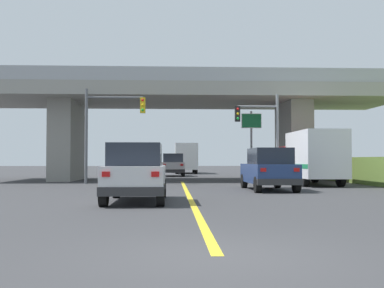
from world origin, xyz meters
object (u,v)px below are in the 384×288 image
Objects in this scene: suv_lead at (136,173)px; traffic_signal_farside at (106,122)px; suv_crossing at (269,169)px; traffic_signal_nearside at (263,128)px; sedan_oncoming at (173,165)px; semi_truck_distant at (186,158)px; box_truck at (312,157)px; highway_sign at (251,130)px.

traffic_signal_farside is at bearing 102.49° from suv_lead.
traffic_signal_farside reaches higher than suv_crossing.
traffic_signal_nearside is (1.05, 6.67, 2.47)m from suv_crossing.
semi_truck_distant reaches higher than sedan_oncoming.
traffic_signal_nearside reaches higher than suv_lead.
semi_truck_distant is at bearing 75.81° from traffic_signal_farside.
suv_crossing is 0.81× the size of traffic_signal_farside.
box_truck is 6.08m from highway_sign.
suv_crossing is at bearing 45.49° from suv_lead.
semi_truck_distant reaches higher than box_truck.
semi_truck_distant is (2.77, 34.43, 0.66)m from suv_lead.
semi_truck_distant reaches higher than suv_lead.
sedan_oncoming is 8.61m from semi_truck_distant.
box_truck reaches higher than sedan_oncoming.
suv_lead is 0.82× the size of traffic_signal_nearside.
semi_truck_distant is at bearing 95.46° from suv_crossing.
suv_lead is at bearing -93.02° from sedan_oncoming.
box_truck is 1.23× the size of traffic_signal_nearside.
suv_lead is 0.95× the size of highway_sign.
traffic_signal_farside is at bearing 142.35° from suv_crossing.
traffic_signal_farside is at bearing -178.98° from traffic_signal_nearside.
box_truck is 0.95× the size of semi_truck_distant.
traffic_signal_farside is (-2.77, 12.51, 2.79)m from suv_lead.
box_truck is at bearing -61.76° from sedan_oncoming.
semi_truck_distant is (-3.14, 28.42, 0.66)m from suv_crossing.
traffic_signal_nearside is 0.78× the size of semi_truck_distant.
suv_lead is 14.42m from box_truck.
suv_lead is 0.97× the size of suv_crossing.
sedan_oncoming is (-4.54, 19.95, 0.00)m from suv_crossing.
sedan_oncoming is at bearing 86.98° from suv_lead.
traffic_signal_nearside reaches higher than semi_truck_distant.
traffic_signal_nearside is 0.96× the size of traffic_signal_farside.
sedan_oncoming is at bearing 118.24° from box_truck.
semi_truck_distant reaches higher than suv_crossing.
traffic_signal_farside reaches higher than suv_lead.
sedan_oncoming is 0.82× the size of traffic_signal_farside.
suv_crossing is at bearing -126.50° from box_truck.
suv_lead and suv_crossing have the same top height.
suv_lead is 34.55m from semi_truck_distant.
traffic_signal_farside is (-12.26, 1.66, 2.18)m from box_truck.
traffic_signal_farside is (-4.14, -13.45, 2.79)m from sedan_oncoming.
highway_sign is (-0.18, 3.27, 0.03)m from traffic_signal_nearside.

